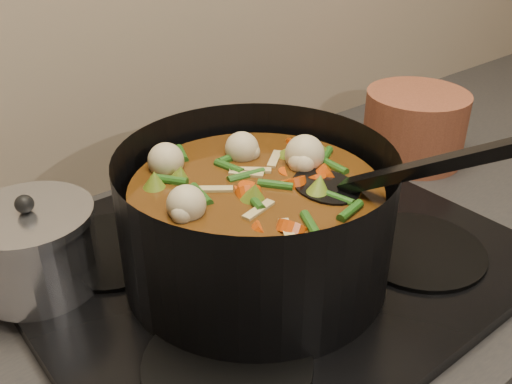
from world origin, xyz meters
TOP-DOWN VIEW (x-y plane):
  - stovetop at (0.00, 1.93)m, footprint 0.62×0.54m
  - stockpot at (-0.04, 1.90)m, footprint 0.36×0.44m
  - saucepan at (-0.26, 2.06)m, footprint 0.15×0.15m
  - terracotta_crock at (0.42, 2.01)m, footprint 0.24×0.24m

SIDE VIEW (x-z plane):
  - stovetop at x=0.00m, z-range 0.91..0.93m
  - terracotta_crock at x=0.42m, z-range 0.91..1.04m
  - saucepan at x=-0.26m, z-range 0.92..1.05m
  - stockpot at x=-0.04m, z-range 0.88..1.13m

